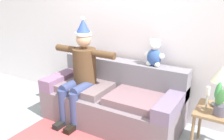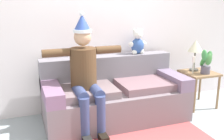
% 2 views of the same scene
% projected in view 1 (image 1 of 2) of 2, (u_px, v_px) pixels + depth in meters
% --- Properties ---
extents(back_wall, '(7.00, 0.10, 2.70)m').
position_uv_depth(back_wall, '(131.00, 26.00, 3.67)').
color(back_wall, white).
rests_on(back_wall, ground_plane).
extents(couch, '(1.98, 0.90, 0.86)m').
position_uv_depth(couch, '(114.00, 100.00, 3.56)').
color(couch, slate).
rests_on(couch, ground_plane).
extents(person_seated, '(1.02, 0.77, 1.52)m').
position_uv_depth(person_seated, '(81.00, 70.00, 3.51)').
color(person_seated, brown).
rests_on(person_seated, ground_plane).
extents(teddy_bear, '(0.29, 0.17, 0.38)m').
position_uv_depth(teddy_bear, '(154.00, 54.00, 3.33)').
color(teddy_bear, '#33559A').
rests_on(teddy_bear, couch).
extents(side_table, '(0.49, 0.49, 0.56)m').
position_uv_depth(side_table, '(218.00, 118.00, 2.80)').
color(side_table, olive).
rests_on(side_table, ground_plane).
extents(table_lamp, '(0.24, 0.24, 0.49)m').
position_uv_depth(table_lamp, '(222.00, 76.00, 2.75)').
color(table_lamp, '#4C4E49').
rests_on(table_lamp, side_table).
extents(potted_plant, '(0.22, 0.23, 0.39)m').
position_uv_depth(potted_plant, '(221.00, 100.00, 2.61)').
color(potted_plant, '#5B5465').
rests_on(potted_plant, side_table).
extents(candle_tall, '(0.04, 0.04, 0.27)m').
position_uv_depth(candle_tall, '(208.00, 95.00, 2.77)').
color(candle_tall, beige).
rests_on(candle_tall, side_table).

